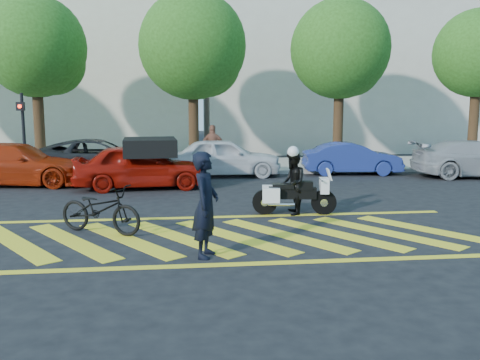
{
  "coord_description": "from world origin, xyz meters",
  "views": [
    {
      "loc": [
        -0.56,
        -10.35,
        2.74
      ],
      "look_at": [
        0.76,
        1.02,
        1.05
      ],
      "focal_mm": 38.0,
      "sensor_mm": 36.0,
      "label": 1
    }
  ],
  "objects": [
    {
      "name": "parked_right",
      "position": [
        6.21,
        9.17,
        0.64
      ],
      "size": [
        3.98,
        1.73,
        1.27
      ],
      "primitive_type": "imported",
      "rotation": [
        0.0,
        0.0,
        1.47
      ],
      "color": "navy",
      "rests_on": "ground"
    },
    {
      "name": "red_convertible",
      "position": [
        -1.89,
        6.59,
        0.75
      ],
      "size": [
        4.5,
        2.08,
        1.5
      ],
      "primitive_type": "imported",
      "rotation": [
        0.0,
        0.0,
        1.64
      ],
      "color": "#910F06",
      "rests_on": "ground"
    },
    {
      "name": "tree_far_right",
      "position": [
        13.13,
        12.06,
        4.94
      ],
      "size": [
        4.0,
        4.0,
        7.1
      ],
      "color": "black",
      "rests_on": "ground"
    },
    {
      "name": "parked_mid_left",
      "position": [
        -3.65,
        9.2,
        0.74
      ],
      "size": [
        5.48,
        2.78,
        1.49
      ],
      "primitive_type": "imported",
      "rotation": [
        0.0,
        0.0,
        1.63
      ],
      "color": "black",
      "rests_on": "ground"
    },
    {
      "name": "officer_bike",
      "position": [
        -0.14,
        -1.36,
        0.96
      ],
      "size": [
        0.64,
        0.8,
        1.92
      ],
      "primitive_type": "imported",
      "rotation": [
        0.0,
        0.0,
        1.28
      ],
      "color": "black",
      "rests_on": "ground"
    },
    {
      "name": "tree_left",
      "position": [
        -6.37,
        12.06,
        4.99
      ],
      "size": [
        4.2,
        4.2,
        7.26
      ],
      "color": "black",
      "rests_on": "ground"
    },
    {
      "name": "building_left",
      "position": [
        -8.0,
        21.0,
        5.0
      ],
      "size": [
        16.0,
        8.0,
        10.0
      ],
      "primitive_type": "cube",
      "color": "beige",
      "rests_on": "ground"
    },
    {
      "name": "parked_mid_right",
      "position": [
        1.1,
        9.2,
        0.75
      ],
      "size": [
        4.47,
        1.97,
        1.5
      ],
      "primitive_type": "imported",
      "rotation": [
        0.0,
        0.0,
        1.52
      ],
      "color": "silver",
      "rests_on": "ground"
    },
    {
      "name": "tree_right",
      "position": [
        6.63,
        12.06,
        5.05
      ],
      "size": [
        4.4,
        4.4,
        7.41
      ],
      "color": "black",
      "rests_on": "ground"
    },
    {
      "name": "bicycle",
      "position": [
        -2.31,
        0.61,
        0.53
      ],
      "size": [
        2.1,
        1.57,
        1.06
      ],
      "primitive_type": "imported",
      "rotation": [
        0.0,
        0.0,
        1.07
      ],
      "color": "black",
      "rests_on": "ground"
    },
    {
      "name": "officer_moto",
      "position": [
        2.21,
        2.0,
        0.8
      ],
      "size": [
        0.71,
        0.86,
        1.6
      ],
      "primitive_type": "imported",
      "rotation": [
        0.0,
        0.0,
        -1.72
      ],
      "color": "black",
      "rests_on": "ground"
    },
    {
      "name": "crosswalk",
      "position": [
        -0.04,
        0.0,
        0.0
      ],
      "size": [
        12.33,
        4.0,
        0.01
      ],
      "color": "yellow",
      "rests_on": "ground"
    },
    {
      "name": "tree_center",
      "position": [
        0.13,
        12.06,
        5.1
      ],
      "size": [
        4.6,
        4.6,
        7.56
      ],
      "color": "black",
      "rests_on": "ground"
    },
    {
      "name": "building_right",
      "position": [
        9.0,
        21.0,
        5.5
      ],
      "size": [
        16.0,
        8.0,
        11.0
      ],
      "primitive_type": "cube",
      "color": "beige",
      "rests_on": "ground"
    },
    {
      "name": "pedestrian_right",
      "position": [
        0.75,
        10.53,
        1.05
      ],
      "size": [
        1.13,
        0.68,
        1.8
      ],
      "primitive_type": "imported",
      "rotation": [
        0.0,
        0.0,
        2.89
      ],
      "color": "#935843",
      "rests_on": "sidewalk"
    },
    {
      "name": "parked_left",
      "position": [
        -6.2,
        7.8,
        0.73
      ],
      "size": [
        5.21,
        2.61,
        1.45
      ],
      "primitive_type": "imported",
      "rotation": [
        0.0,
        0.0,
        1.45
      ],
      "color": "#9A2309",
      "rests_on": "ground"
    },
    {
      "name": "sidewalk",
      "position": [
        0.0,
        12.0,
        0.07
      ],
      "size": [
        60.0,
        5.0,
        0.15
      ],
      "primitive_type": "cube",
      "color": "#9E998E",
      "rests_on": "ground"
    },
    {
      "name": "police_motorcycle",
      "position": [
        2.22,
        2.0,
        0.51
      ],
      "size": [
        2.11,
        0.77,
        0.93
      ],
      "rotation": [
        0.0,
        0.0,
        -0.15
      ],
      "color": "black",
      "rests_on": "ground"
    },
    {
      "name": "ground",
      "position": [
        0.0,
        0.0,
        0.0
      ],
      "size": [
        90.0,
        90.0,
        0.0
      ],
      "primitive_type": "plane",
      "color": "black",
      "rests_on": "ground"
    },
    {
      "name": "parked_far_right",
      "position": [
        10.7,
        7.8,
        0.71
      ],
      "size": [
        5.07,
        2.57,
        1.41
      ],
      "primitive_type": "imported",
      "rotation": [
        0.0,
        0.0,
        1.45
      ],
      "color": "gray",
      "rests_on": "ground"
    },
    {
      "name": "signal_pole",
      "position": [
        -6.5,
        9.74,
        1.92
      ],
      "size": [
        0.28,
        0.43,
        3.2
      ],
      "color": "black",
      "rests_on": "ground"
    }
  ]
}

